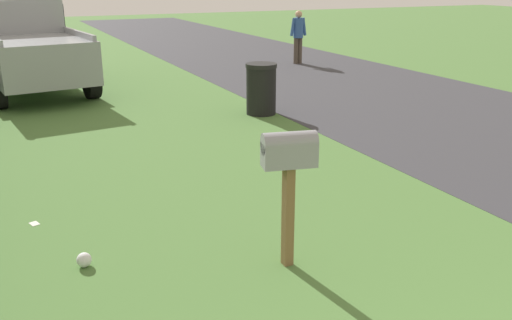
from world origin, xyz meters
TOP-DOWN VIEW (x-y plane):
  - mailbox at (4.16, 0.28)m, footprint 0.30×0.52m
  - pickup_truck at (14.46, 1.87)m, footprint 5.65×2.70m
  - trash_bin at (9.69, -2.10)m, footprint 0.61×0.61m
  - pedestrian at (15.14, -5.99)m, footprint 0.30×0.57m
  - litter_wrapper_midfield_a at (6.13, 2.38)m, footprint 0.14×0.12m
  - litter_bag_by_mailbox at (4.93, 2.03)m, footprint 0.14×0.14m

SIDE VIEW (x-z plane):
  - litter_wrapper_midfield_a at x=6.13m, z-range 0.00..0.01m
  - litter_bag_by_mailbox at x=4.93m, z-range 0.00..0.14m
  - trash_bin at x=9.69m, z-range 0.00..1.00m
  - pedestrian at x=15.14m, z-range 0.12..1.72m
  - mailbox at x=4.16m, z-range 0.39..1.69m
  - pickup_truck at x=14.46m, z-range 0.06..2.15m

